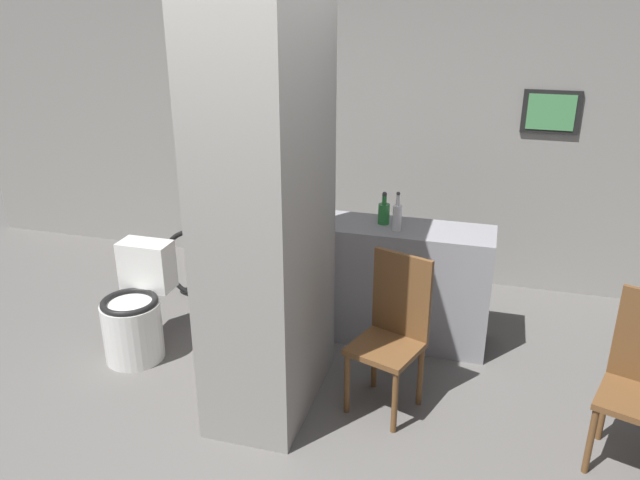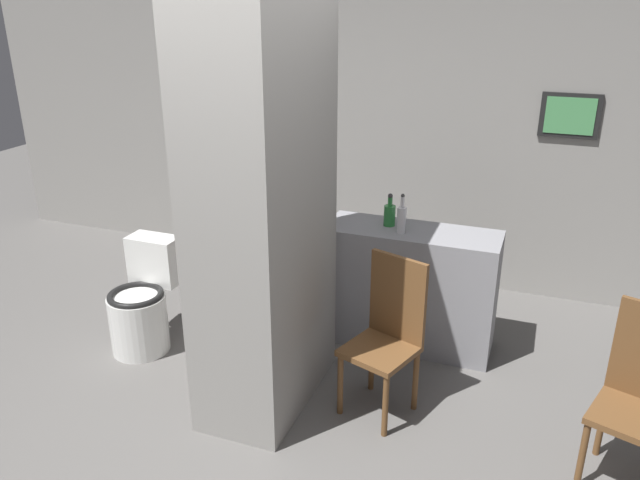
% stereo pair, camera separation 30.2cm
% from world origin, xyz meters
% --- Properties ---
extents(ground_plane, '(14.00, 14.00, 0.00)m').
position_xyz_m(ground_plane, '(0.00, 0.00, 0.00)').
color(ground_plane, '#5B5956').
extents(wall_back, '(8.00, 0.09, 2.60)m').
position_xyz_m(wall_back, '(-0.00, 2.63, 1.30)').
color(wall_back, gray).
rests_on(wall_back, ground_plane).
extents(pillar_center, '(0.57, 1.03, 2.60)m').
position_xyz_m(pillar_center, '(-0.12, 0.51, 1.30)').
color(pillar_center, gray).
rests_on(pillar_center, ground_plane).
extents(counter_shelf, '(1.23, 0.44, 0.89)m').
position_xyz_m(counter_shelf, '(0.57, 1.46, 0.44)').
color(counter_shelf, gray).
rests_on(counter_shelf, ground_plane).
extents(toilet, '(0.41, 0.57, 0.78)m').
position_xyz_m(toilet, '(-1.22, 0.73, 0.33)').
color(toilet, silver).
rests_on(toilet, ground_plane).
extents(chair_near_pillar, '(0.49, 0.49, 0.99)m').
position_xyz_m(chair_near_pillar, '(0.62, 0.65, 0.53)').
color(chair_near_pillar, brown).
rests_on(chair_near_pillar, ground_plane).
extents(bicycle, '(1.64, 0.42, 0.67)m').
position_xyz_m(bicycle, '(-0.68, 1.63, 0.33)').
color(bicycle, black).
rests_on(bicycle, ground_plane).
extents(bottle_tall, '(0.06, 0.06, 0.28)m').
position_xyz_m(bottle_tall, '(0.50, 1.38, 0.99)').
color(bottle_tall, silver).
rests_on(bottle_tall, counter_shelf).
extents(bottle_short, '(0.08, 0.08, 0.24)m').
position_xyz_m(bottle_short, '(0.39, 1.49, 0.97)').
color(bottle_short, '#267233').
rests_on(bottle_short, counter_shelf).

